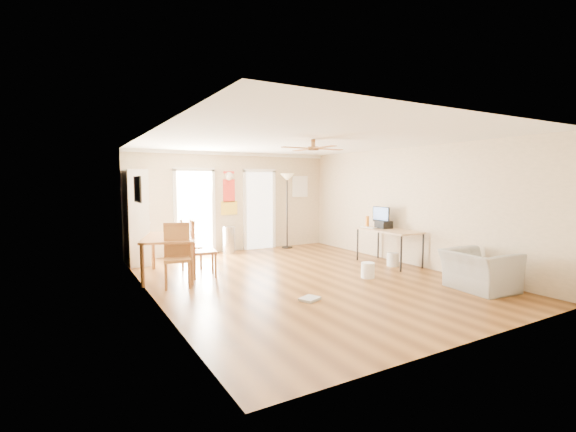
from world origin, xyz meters
TOP-DOWN VIEW (x-y plane):
  - floor at (0.00, 0.00)m, footprint 7.00×7.00m
  - ceiling at (0.00, 0.00)m, footprint 5.50×7.00m
  - wall_back at (0.00, 3.50)m, footprint 5.50×0.04m
  - wall_front at (0.00, -3.50)m, footprint 5.50×0.04m
  - wall_left at (-2.75, 0.00)m, footprint 0.04×7.00m
  - wall_right at (2.75, 0.00)m, footprint 0.04×7.00m
  - crown_molding at (0.00, 0.00)m, footprint 5.50×7.00m
  - kitchen_doorway at (-1.05, 3.48)m, footprint 0.90×0.10m
  - bathroom_doorway at (0.75, 3.48)m, footprint 0.80×0.10m
  - wall_decal at (-0.13, 3.48)m, footprint 0.46×0.03m
  - ac_grille at (2.05, 3.47)m, footprint 0.50×0.04m
  - framed_poster at (-2.73, 1.40)m, footprint 0.04×0.66m
  - ceiling_fan at (0.00, -0.30)m, footprint 1.24×1.24m
  - bookshelf at (-2.52, 3.03)m, footprint 0.56×1.00m
  - dining_table at (-2.15, 1.42)m, footprint 1.40×1.80m
  - dining_chair_right_a at (-1.60, 1.90)m, footprint 0.53×0.53m
  - dining_chair_right_b at (-1.60, 1.09)m, footprint 0.53×0.53m
  - dining_chair_near at (-2.23, 0.60)m, footprint 0.55×0.55m
  - trash_can at (-0.25, 3.21)m, footprint 0.41×0.41m
  - torchiere_lamp at (1.46, 3.18)m, footprint 0.43×0.43m
  - computer_desk at (2.34, 0.16)m, footprint 0.72×1.44m
  - imac at (2.47, 0.56)m, footprint 0.07×0.52m
  - keyboard at (2.20, 0.69)m, footprint 0.17×0.40m
  - printer at (2.45, 0.45)m, footprint 0.30×0.35m
  - orange_bottle at (2.30, 0.84)m, footprint 0.09×0.09m
  - wastebasket_a at (1.09, -0.57)m, footprint 0.30×0.30m
  - wastebasket_b at (2.28, -0.04)m, footprint 0.32×0.32m
  - floor_cloth at (-0.66, -1.22)m, footprint 0.37×0.34m
  - armchair at (2.15, -2.17)m, footprint 1.00×1.12m

SIDE VIEW (x-z plane):
  - floor at x=0.00m, z-range 0.00..0.00m
  - floor_cloth at x=-0.66m, z-range 0.00..0.04m
  - wastebasket_b at x=2.28m, z-range 0.00..0.29m
  - wastebasket_a at x=1.09m, z-range 0.00..0.29m
  - armchair at x=2.15m, z-range 0.00..0.67m
  - trash_can at x=-0.25m, z-range 0.00..0.70m
  - computer_desk at x=2.34m, z-range 0.00..0.77m
  - dining_table at x=-2.15m, z-range 0.00..0.79m
  - dining_chair_right_a at x=-1.60m, z-range 0.00..1.05m
  - dining_chair_right_b at x=-1.60m, z-range 0.00..1.10m
  - dining_chair_near at x=-2.23m, z-range 0.00..1.10m
  - keyboard at x=2.20m, z-range 0.77..0.79m
  - printer at x=2.45m, z-range 0.77..0.94m
  - orange_bottle at x=2.30m, z-range 0.77..1.03m
  - imac at x=2.47m, z-range 0.77..1.26m
  - torchiere_lamp at x=1.46m, z-range 0.00..2.06m
  - kitchen_doorway at x=-1.05m, z-range 0.00..2.10m
  - bathroom_doorway at x=0.75m, z-range 0.00..2.10m
  - bookshelf at x=-2.52m, z-range 0.00..2.10m
  - wall_back at x=0.00m, z-range 0.00..2.60m
  - wall_front at x=0.00m, z-range 0.00..2.60m
  - wall_left at x=-2.75m, z-range 0.00..2.60m
  - wall_right at x=2.75m, z-range 0.00..2.60m
  - wall_decal at x=-0.13m, z-range 1.00..2.10m
  - ac_grille at x=2.05m, z-range 1.40..2.00m
  - framed_poster at x=-2.73m, z-range 1.46..1.94m
  - ceiling_fan at x=0.00m, z-range 2.33..2.53m
  - crown_molding at x=0.00m, z-range 2.52..2.60m
  - ceiling at x=0.00m, z-range 2.60..2.60m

